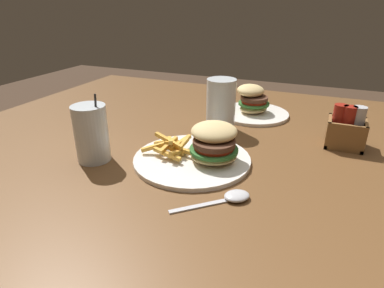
# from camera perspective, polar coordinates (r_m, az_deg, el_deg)

# --- Properties ---
(dining_table) EXTENTS (1.61, 1.19, 0.75)m
(dining_table) POSITION_cam_1_polar(r_m,az_deg,el_deg) (0.90, 6.59, -5.97)
(dining_table) COLOR brown
(dining_table) RESTS_ON ground_plane
(meal_plate_near) EXTENTS (0.28, 0.28, 0.10)m
(meal_plate_near) POSITION_cam_1_polar(r_m,az_deg,el_deg) (0.74, 1.67, -1.26)
(meal_plate_near) COLOR white
(meal_plate_near) RESTS_ON dining_table
(beer_glass) EXTENTS (0.08, 0.08, 0.15)m
(beer_glass) POSITION_cam_1_polar(r_m,az_deg,el_deg) (0.93, 5.14, 6.77)
(beer_glass) COLOR silver
(beer_glass) RESTS_ON dining_table
(juice_glass) EXTENTS (0.08, 0.08, 0.16)m
(juice_glass) POSITION_cam_1_polar(r_m,az_deg,el_deg) (0.78, -17.39, 1.38)
(juice_glass) COLOR silver
(juice_glass) RESTS_ON dining_table
(spoon) EXTENTS (0.14, 0.13, 0.01)m
(spoon) POSITION_cam_1_polar(r_m,az_deg,el_deg) (0.62, 7.28, -9.31)
(spoon) COLOR silver
(spoon) RESTS_ON dining_table
(meal_plate_far) EXTENTS (0.23, 0.23, 0.10)m
(meal_plate_far) POSITION_cam_1_polar(r_m,az_deg,el_deg) (1.08, 10.55, 6.77)
(meal_plate_far) COLOR white
(meal_plate_far) RESTS_ON dining_table
(condiment_caddy) EXTENTS (0.09, 0.08, 0.11)m
(condiment_caddy) POSITION_cam_1_polar(r_m,az_deg,el_deg) (0.91, 25.71, 2.25)
(condiment_caddy) COLOR brown
(condiment_caddy) RESTS_ON dining_table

